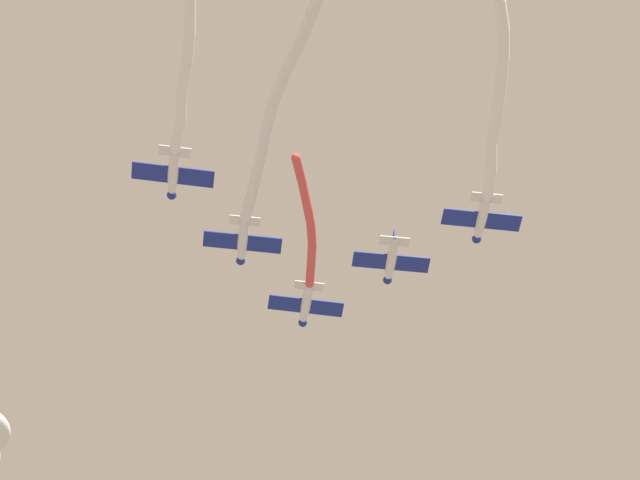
{
  "coord_description": "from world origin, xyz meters",
  "views": [
    {
      "loc": [
        -59.0,
        7.58,
        5.93
      ],
      "look_at": [
        -7.38,
        1.28,
        80.81
      ],
      "focal_mm": 59.67,
      "sensor_mm": 36.0,
      "label": 1
    }
  ],
  "objects_px": {
    "airplane_lead": "(306,305)",
    "airplane_slot": "(173,174)",
    "airplane_left_wing": "(243,241)",
    "airplane_right_wing": "(391,261)",
    "airplane_trail": "(481,219)"
  },
  "relations": [
    {
      "from": "airplane_left_wing",
      "to": "airplane_trail",
      "type": "xyz_separation_m",
      "value": [
        -4.75,
        -19.91,
        0.0
      ]
    },
    {
      "from": "airplane_left_wing",
      "to": "airplane_right_wing",
      "type": "height_order",
      "value": "airplane_right_wing"
    },
    {
      "from": "airplane_trail",
      "to": "airplane_right_wing",
      "type": "bearing_deg",
      "value": 51.58
    },
    {
      "from": "airplane_trail",
      "to": "airplane_lead",
      "type": "bearing_deg",
      "value": 51.59
    },
    {
      "from": "airplane_right_wing",
      "to": "airplane_slot",
      "type": "xyz_separation_m",
      "value": [
        -6.99,
        19.24,
        -0.6
      ]
    },
    {
      "from": "airplane_lead",
      "to": "airplane_slot",
      "type": "distance_m",
      "value": 17.59
    },
    {
      "from": "airplane_lead",
      "to": "airplane_right_wing",
      "type": "bearing_deg",
      "value": -129.98
    },
    {
      "from": "airplane_left_wing",
      "to": "airplane_right_wing",
      "type": "xyz_separation_m",
      "value": [
        0.75,
        -13.05,
        0.3
      ]
    },
    {
      "from": "airplane_left_wing",
      "to": "airplane_slot",
      "type": "distance_m",
      "value": 8.8
    },
    {
      "from": "airplane_slot",
      "to": "airplane_trail",
      "type": "height_order",
      "value": "airplane_trail"
    },
    {
      "from": "airplane_lead",
      "to": "airplane_slot",
      "type": "bearing_deg",
      "value": 133.98
    },
    {
      "from": "airplane_lead",
      "to": "airplane_slot",
      "type": "xyz_separation_m",
      "value": [
        -12.49,
        12.38,
        -0.3
      ]
    },
    {
      "from": "airplane_slot",
      "to": "airplane_trail",
      "type": "distance_m",
      "value": 26.15
    },
    {
      "from": "airplane_lead",
      "to": "airplane_right_wing",
      "type": "relative_size",
      "value": 1.0
    },
    {
      "from": "airplane_lead",
      "to": "airplane_trail",
      "type": "xyz_separation_m",
      "value": [
        -11.0,
        -13.72,
        0.0
      ]
    }
  ]
}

